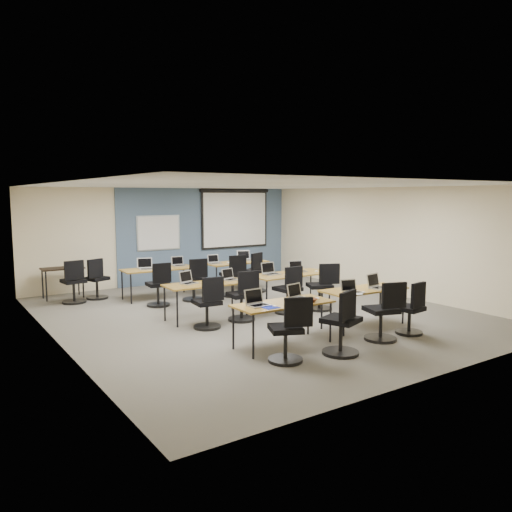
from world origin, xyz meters
TOP-DOWN VIEW (x-y plane):
  - floor at (0.00, 0.00)m, footprint 8.00×9.00m
  - ceiling at (0.00, 0.00)m, footprint 8.00×9.00m
  - wall_back at (0.00, 4.50)m, footprint 8.00×0.04m
  - wall_front at (0.00, -4.50)m, footprint 8.00×0.04m
  - wall_left at (-4.00, 0.00)m, footprint 0.04×9.00m
  - wall_right at (4.00, 0.00)m, footprint 0.04×9.00m
  - blue_accent_panel at (1.25, 4.47)m, footprint 5.50×0.04m
  - whiteboard at (-0.30, 4.43)m, footprint 1.28×0.03m
  - projector_screen at (2.20, 4.41)m, footprint 2.40×0.10m
  - training_table_front_left at (-0.91, -2.17)m, footprint 1.70×0.71m
  - training_table_front_right at (1.12, -2.03)m, footprint 1.70×0.71m
  - training_table_mid_left at (-1.09, 0.17)m, footprint 1.69×0.70m
  - training_table_mid_right at (1.10, 0.23)m, footprint 1.91×0.80m
  - training_table_back_left at (-1.07, 2.65)m, footprint 1.75×0.73m
  - training_table_back_right at (1.12, 2.57)m, footprint 1.69×0.70m
  - laptop_0 at (-1.39, -2.10)m, footprint 0.34×0.29m
  - mouse_0 at (-1.21, -2.34)m, footprint 0.08×0.10m
  - task_chair_0 at (-1.34, -2.88)m, footprint 0.56×0.53m
  - laptop_1 at (-0.52, -2.05)m, footprint 0.33×0.28m
  - mouse_1 at (-0.25, -2.25)m, footprint 0.07×0.11m
  - task_chair_1 at (-0.45, -3.08)m, footprint 0.60×0.58m
  - laptop_2 at (0.64, -2.18)m, footprint 0.31×0.26m
  - mouse_2 at (0.81, -2.31)m, footprint 0.06×0.09m
  - task_chair_2 at (0.71, -2.90)m, footprint 0.57×0.56m
  - laptop_3 at (1.37, -2.12)m, footprint 0.36×0.30m
  - mouse_3 at (1.61, -2.34)m, footprint 0.08×0.11m
  - task_chair_3 at (1.41, -2.92)m, footprint 0.49×0.49m
  - laptop_4 at (-1.42, 0.35)m, footprint 0.33×0.28m
  - mouse_4 at (-1.18, 0.10)m, footprint 0.08×0.11m
  - task_chair_4 at (-1.43, -0.53)m, footprint 0.52×0.52m
  - laptop_5 at (-0.49, 0.25)m, footprint 0.31×0.26m
  - mouse_5 at (-0.24, 0.04)m, footprint 0.09×0.11m
  - task_chair_5 at (-0.57, -0.40)m, footprint 0.55×0.55m
  - laptop_6 at (0.64, 0.38)m, footprint 0.35×0.30m
  - mouse_6 at (0.86, 0.09)m, footprint 0.08×0.11m
  - task_chair_6 at (0.57, -0.41)m, footprint 0.55×0.55m
  - laptop_7 at (1.41, 0.35)m, footprint 0.33×0.28m
  - mouse_7 at (1.76, 0.10)m, footprint 0.06×0.09m
  - task_chair_7 at (1.36, -0.55)m, footprint 0.60×0.56m
  - laptop_8 at (-1.38, 2.67)m, footprint 0.36×0.30m
  - mouse_8 at (-1.20, 2.56)m, footprint 0.06×0.09m
  - task_chair_8 at (-1.44, 1.78)m, footprint 0.52×0.52m
  - laptop_9 at (-0.48, 2.77)m, footprint 0.31×0.26m
  - mouse_9 at (-0.26, 2.50)m, footprint 0.08×0.11m
  - task_chair_9 at (-0.50, 1.85)m, footprint 0.54×0.54m
  - laptop_10 at (0.48, 2.64)m, footprint 0.30×0.26m
  - mouse_10 at (0.80, 2.49)m, footprint 0.08×0.12m
  - task_chair_10 at (0.55, 1.79)m, footprint 0.57×0.57m
  - laptop_11 at (1.49, 2.74)m, footprint 0.36×0.30m
  - mouse_11 at (1.64, 2.48)m, footprint 0.07×0.10m
  - task_chair_11 at (1.31, 1.96)m, footprint 0.60×0.57m
  - blue_mousepad at (-1.30, -2.35)m, footprint 0.25×0.21m
  - snack_bowl at (-0.48, -2.35)m, footprint 0.25×0.25m
  - snack_plate at (0.63, -2.35)m, footprint 0.20×0.20m
  - coffee_cup at (0.46, -2.36)m, footprint 0.07×0.07m
  - utility_table at (-3.02, 3.94)m, footprint 0.97×0.54m
  - spare_chair_a at (-2.38, 3.35)m, footprint 0.54×0.51m
  - spare_chair_b at (-2.95, 3.16)m, footprint 0.54×0.54m

SIDE VIEW (x-z plane):
  - floor at x=0.00m, z-range -0.01..0.01m
  - task_chair_3 at x=1.41m, z-range -0.09..0.88m
  - spare_chair_a at x=-2.38m, z-range -0.09..0.91m
  - task_chair_4 at x=-1.43m, z-range -0.09..0.91m
  - task_chair_8 at x=-1.44m, z-range -0.09..0.91m
  - task_chair_0 at x=-1.34m, z-range -0.09..0.92m
  - task_chair_9 at x=-0.50m, z-range -0.09..0.93m
  - spare_chair_b at x=-2.95m, z-range -0.09..0.93m
  - task_chair_5 at x=-0.57m, z-range -0.09..0.93m
  - task_chair_6 at x=0.57m, z-range -0.09..0.94m
  - task_chair_7 at x=1.36m, z-range -0.09..0.95m
  - task_chair_2 at x=0.71m, z-range -0.09..0.95m
  - task_chair_11 at x=1.31m, z-range -0.09..0.95m
  - task_chair_10 at x=0.55m, z-range -0.09..0.96m
  - task_chair_1 at x=-0.45m, z-range -0.09..0.97m
  - utility_table at x=-3.02m, z-range 0.29..1.04m
  - training_table_back_right at x=1.12m, z-range 0.32..1.05m
  - training_table_mid_left at x=-1.09m, z-range 0.32..1.05m
  - training_table_front_left at x=-0.91m, z-range 0.32..1.05m
  - training_table_front_right at x=1.12m, z-range 0.32..1.05m
  - training_table_back_left at x=-1.07m, z-range 0.32..1.05m
  - training_table_mid_right at x=1.10m, z-range 0.32..1.05m
  - blue_mousepad at x=-1.30m, z-range 0.73..0.74m
  - snack_plate at x=0.63m, z-range 0.73..0.74m
  - mouse_8 at x=-1.20m, z-range 0.73..0.76m
  - mouse_0 at x=-1.21m, z-range 0.73..0.76m
  - mouse_7 at x=1.76m, z-range 0.73..0.76m
  - mouse_2 at x=0.81m, z-range 0.73..0.76m
  - mouse_4 at x=-1.18m, z-range 0.72..0.76m
  - mouse_5 at x=-0.24m, z-range 0.72..0.76m
  - mouse_1 at x=-0.25m, z-range 0.72..0.76m
  - mouse_3 at x=1.61m, z-range 0.72..0.76m
  - mouse_11 at x=1.64m, z-range 0.72..0.76m
  - mouse_6 at x=0.86m, z-range 0.72..0.76m
  - mouse_9 at x=-0.26m, z-range 0.72..0.76m
  - mouse_10 at x=0.80m, z-range 0.72..0.76m
  - snack_bowl at x=-0.48m, z-range 0.73..0.79m
  - coffee_cup at x=0.46m, z-range 0.74..0.79m
  - laptop_10 at x=0.48m, z-range 0.67..0.90m
  - laptop_5 at x=-0.49m, z-range 0.67..0.91m
  - laptop_2 at x=0.64m, z-range 0.67..0.91m
  - laptop_9 at x=-0.48m, z-range 0.67..0.91m
  - laptop_4 at x=-1.42m, z-range 0.67..0.92m
  - laptop_7 at x=1.41m, z-range 0.67..0.92m
  - laptop_1 at x=-0.52m, z-range 0.67..0.92m
  - laptop_0 at x=-1.39m, z-range 0.66..0.92m
  - laptop_6 at x=0.64m, z-range 0.66..0.93m
  - laptop_8 at x=-1.38m, z-range 0.66..0.93m
  - laptop_3 at x=1.37m, z-range 0.66..0.93m
  - laptop_11 at x=1.49m, z-range 0.66..0.93m
  - wall_back at x=0.00m, z-range 0.00..2.70m
  - wall_front at x=0.00m, z-range 0.00..2.70m
  - wall_left at x=-4.00m, z-range 0.00..2.70m
  - wall_right at x=4.00m, z-range 0.00..2.70m
  - blue_accent_panel at x=1.25m, z-range 0.00..2.70m
  - whiteboard at x=-0.30m, z-range 0.96..1.94m
  - projector_screen at x=2.20m, z-range 0.98..2.80m
  - ceiling at x=0.00m, z-range 2.69..2.71m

